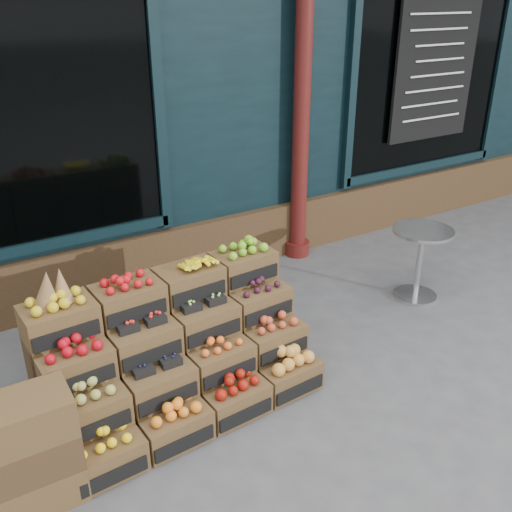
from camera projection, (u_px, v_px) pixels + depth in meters
ground at (324, 380)px, 4.49m from camera, size 60.00×60.00×0.00m
shop_facade at (90, 23)px, 7.41m from camera, size 12.00×6.24×4.80m
crate_display at (176, 355)px, 4.15m from camera, size 1.97×1.03×1.20m
spare_crates at (34, 451)px, 3.29m from camera, size 0.50×0.35×0.74m
bistro_table at (420, 255)px, 5.52m from camera, size 0.58×0.58×0.73m
shopkeeper at (66, 185)px, 5.65m from camera, size 0.75×0.49×2.06m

